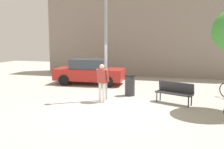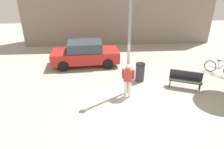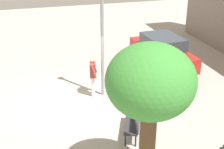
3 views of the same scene
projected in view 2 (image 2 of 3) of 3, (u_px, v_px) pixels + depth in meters
ground_plane at (139, 105)px, 9.06m from camera, size 36.00×36.00×0.00m
building_facade at (118, 4)px, 16.50m from camera, size 15.32×2.00×6.23m
lamppost at (129, 34)px, 8.77m from camera, size 0.28×0.28×5.06m
person_by_lamppost at (128, 79)px, 9.30m from camera, size 0.63×0.40×1.67m
park_bench at (186, 78)px, 10.26m from camera, size 1.66×1.05×0.92m
bicycle_blue at (220, 68)px, 11.76m from camera, size 1.26×1.37×0.97m
parked_car_red at (85, 53)px, 12.85m from camera, size 4.29×2.02×1.55m
trash_bin at (140, 72)px, 10.97m from camera, size 0.50×0.50×1.02m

